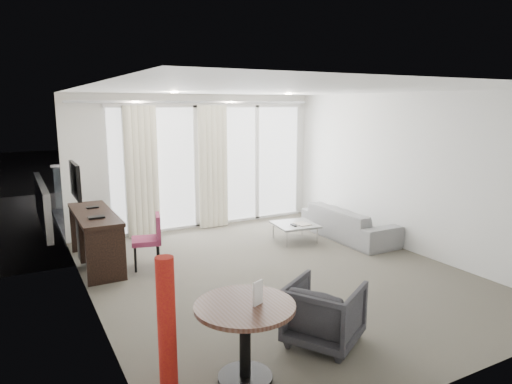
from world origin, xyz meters
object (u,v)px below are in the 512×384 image
desk (96,239)px  red_lamp (167,328)px  coffee_table (295,232)px  tub_armchair (324,313)px  sofa (349,223)px  rattan_chair_a (204,188)px  round_table (245,342)px  rattan_chair_b (239,189)px  desk_chair (146,241)px

desk → red_lamp: bearing=-90.4°
red_lamp → coffee_table: red_lamp is taller
tub_armchair → sofa: size_ratio=0.36×
rattan_chair_a → round_table: bearing=-99.7°
coffee_table → sofa: (0.97, -0.30, 0.13)m
desk → sofa: desk is taller
round_table → rattan_chair_b: bearing=64.0°
tub_armchair → rattan_chair_a: size_ratio=0.80×
desk → red_lamp: red_lamp is taller
coffee_table → sofa: size_ratio=0.36×
round_table → red_lamp: 0.72m
rattan_chair_a → rattan_chair_b: 0.84m
desk_chair → coffee_table: 2.70m
desk → desk_chair: desk is taller
coffee_table → desk_chair: bearing=-178.4°
coffee_table → sofa: bearing=-17.2°
round_table → red_lamp: size_ratio=0.73×
red_lamp → tub_armchair: (1.66, 0.08, -0.29)m
red_lamp → rattan_chair_b: 7.32m
desk_chair → sofa: size_ratio=0.41×
round_table → sofa: round_table is taller
red_lamp → sofa: 5.22m
sofa → rattan_chair_a: bearing=18.6°
desk_chair → rattan_chair_b: rattan_chair_b is taller
desk → tub_armchair: 3.87m
desk_chair → rattan_chair_a: bearing=69.9°
desk_chair → sofa: desk_chair is taller
red_lamp → desk_chair: bearing=78.0°
round_table → rattan_chair_b: (3.10, 6.37, 0.06)m
coffee_table → rattan_chair_b: rattan_chair_b is taller
round_table → tub_armchair: 1.01m
round_table → tub_armchair: bearing=10.3°
tub_armchair → rattan_chair_b: 6.54m
sofa → rattan_chair_b: size_ratio=2.34×
desk → sofa: bearing=-9.1°
tub_armchair → coffee_table: size_ratio=1.00×
desk → coffee_table: desk is taller
red_lamp → sofa: (4.33, 2.90, -0.32)m
tub_armchair → rattan_chair_b: size_ratio=0.85×
coffee_table → red_lamp: bearing=-136.3°
sofa → rattan_chair_a: size_ratio=2.22×
desk → rattan_chair_b: rattan_chair_b is taller
desk_chair → red_lamp: red_lamp is taller
round_table → rattan_chair_b: rattan_chair_b is taller
coffee_table → rattan_chair_a: bearing=95.0°
desk → desk_chair: 0.79m
rattan_chair_b → rattan_chair_a: bearing=135.0°
coffee_table → rattan_chair_a: rattan_chair_a is taller
desk → red_lamp: 3.59m
red_lamp → rattan_chair_b: size_ratio=1.45×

